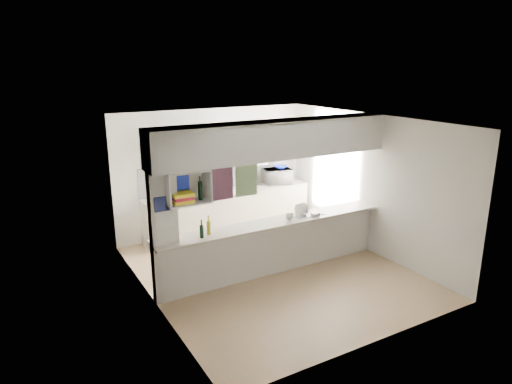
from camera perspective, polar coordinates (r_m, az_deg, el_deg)
floor at (r=8.00m, az=2.19°, el=-9.93°), size 4.80×4.80×0.00m
ceiling at (r=7.26m, az=2.40°, el=8.90°), size 4.80×4.80×0.00m
wall_back at (r=9.58m, az=-5.35°, el=2.62°), size 4.20×0.00×4.20m
wall_left at (r=6.70m, az=-13.15°, el=-3.51°), size 0.00×4.80×4.80m
wall_right at (r=8.79m, az=13.98°, el=1.02°), size 0.00×4.80×4.80m
servery_partition at (r=7.34m, az=1.17°, el=1.52°), size 4.20×0.50×2.60m
cubby_shelf at (r=6.69m, az=-8.85°, el=0.36°), size 0.65×0.35×0.50m
kitchen_run at (r=9.53m, az=-3.75°, el=-0.36°), size 3.60×0.63×2.24m
microwave at (r=10.05m, az=2.73°, el=2.01°), size 0.65×0.51×0.32m
bowl at (r=10.01m, az=3.04°, el=3.11°), size 0.28×0.28×0.07m
dish_rack at (r=7.97m, az=5.90°, el=-2.28°), size 0.46×0.37×0.23m
cup at (r=7.69m, az=4.20°, el=-3.08°), size 0.14×0.14×0.10m
wine_bottles at (r=7.02m, az=-6.36°, el=-4.63°), size 0.21×0.14×0.30m
plastic_tubs at (r=7.94m, az=6.52°, el=-2.80°), size 0.49×0.22×0.07m
utensil_jar at (r=9.49m, az=-3.85°, el=0.58°), size 0.09×0.09×0.13m
knife_block at (r=9.30m, az=-6.95°, el=0.42°), size 0.11×0.09×0.21m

